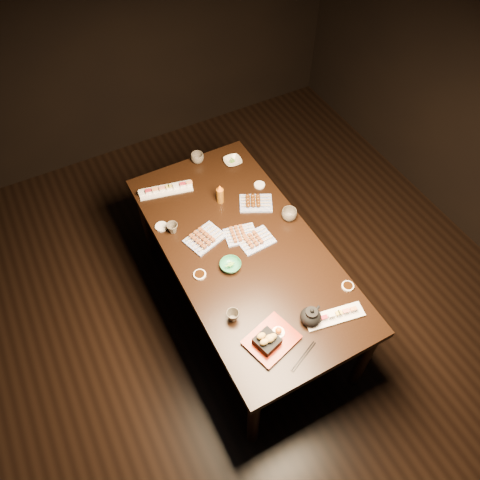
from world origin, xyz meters
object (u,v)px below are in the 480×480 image
object	(u,v)px
yakitori_plate_right	(256,238)
teacup_far_right	(197,158)
dining_table	(243,280)
tempura_tray	(272,337)
edamame_bowl_green	(231,265)
condiment_bottle	(220,194)
teapot	(311,315)
edamame_bowl_cream	(233,161)
yakitori_plate_left	(205,236)
teacup_mid_right	(289,215)
teacup_far_left	(172,228)
teacup_near_left	(233,316)
yakitori_plate_center	(241,233)
sushi_platter_far	(166,189)
sushi_platter_near	(335,315)

from	to	relation	value
yakitori_plate_right	teacup_far_right	world-z (taller)	teacup_far_right
dining_table	tempura_tray	xyz separation A→B (m)	(-0.17, -0.62, 0.42)
edamame_bowl_green	condiment_bottle	distance (m)	0.54
teapot	edamame_bowl_cream	bearing A→B (deg)	61.12
yakitori_plate_right	edamame_bowl_green	world-z (taller)	yakitori_plate_right
yakitori_plate_right	yakitori_plate_left	xyz separation A→B (m)	(-0.27, 0.16, 0.00)
tempura_tray	teacup_mid_right	distance (m)	0.88
teacup_far_left	yakitori_plate_right	bearing A→B (deg)	-36.71
edamame_bowl_cream	teacup_near_left	xyz separation A→B (m)	(-0.58, -1.12, 0.02)
teacup_far_right	yakitori_plate_right	bearing A→B (deg)	-89.10
teacup_near_left	condiment_bottle	size ratio (longest dim) A/B	0.48
edamame_bowl_green	tempura_tray	xyz separation A→B (m)	(-0.03, -0.53, 0.03)
edamame_bowl_cream	teacup_far_right	world-z (taller)	teacup_far_right
teacup_far_left	condiment_bottle	bearing A→B (deg)	13.00
yakitori_plate_center	teapot	distance (m)	0.71
dining_table	condiment_bottle	xyz separation A→B (m)	(0.05, 0.42, 0.45)
yakitori_plate_center	teacup_near_left	distance (m)	0.59
sushi_platter_far	yakitori_plate_left	bearing A→B (deg)	108.55
yakitori_plate_left	teacup_mid_right	world-z (taller)	teacup_mid_right
tempura_tray	teacup_near_left	xyz separation A→B (m)	(-0.12, 0.22, -0.02)
edamame_bowl_cream	teacup_far_right	bearing A→B (deg)	148.97
edamame_bowl_cream	teacup_near_left	distance (m)	1.26
teacup_far_right	teapot	distance (m)	1.46
yakitori_plate_left	teacup_near_left	bearing A→B (deg)	-117.33
teacup_near_left	teacup_mid_right	xyz separation A→B (m)	(0.66, 0.48, 0.01)
edamame_bowl_green	teacup_mid_right	size ratio (longest dim) A/B	1.31
teacup_mid_right	teapot	xyz separation A→B (m)	(-0.29, -0.69, 0.02)
teacup_near_left	teacup_far_left	xyz separation A→B (m)	(-0.05, 0.73, 0.00)
yakitori_plate_left	yakitori_plate_right	bearing A→B (deg)	-47.95
yakitori_plate_right	sushi_platter_far	bearing A→B (deg)	112.74
sushi_platter_near	teacup_near_left	xyz separation A→B (m)	(-0.50, 0.26, 0.01)
yakitori_plate_left	condiment_bottle	size ratio (longest dim) A/B	1.54
dining_table	teacup_far_left	distance (m)	0.62
sushi_platter_near	sushi_platter_far	size ratio (longest dim) A/B	0.94
tempura_tray	teacup_near_left	size ratio (longest dim) A/B	3.68
teacup_mid_right	condiment_bottle	bearing A→B (deg)	133.26
sushi_platter_near	teacup_mid_right	bearing A→B (deg)	88.57
yakitori_plate_left	edamame_bowl_green	distance (m)	0.27
dining_table	yakitori_plate_right	distance (m)	0.41
teacup_near_left	edamame_bowl_green	bearing A→B (deg)	64.67
tempura_tray	teacup_mid_right	world-z (taller)	tempura_tray
yakitori_plate_left	teapot	size ratio (longest dim) A/B	1.67
sushi_platter_near	condiment_bottle	bearing A→B (deg)	109.48
yakitori_plate_right	edamame_bowl_cream	size ratio (longest dim) A/B	1.71
yakitori_plate_center	condiment_bottle	world-z (taller)	condiment_bottle
yakitori_plate_center	yakitori_plate_left	size ratio (longest dim) A/B	0.86
teacup_far_left	teapot	world-z (taller)	teapot
dining_table	yakitori_plate_center	xyz separation A→B (m)	(0.03, 0.09, 0.40)
teacup_mid_right	teacup_near_left	bearing A→B (deg)	-144.20
yakitori_plate_right	yakitori_plate_left	distance (m)	0.32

